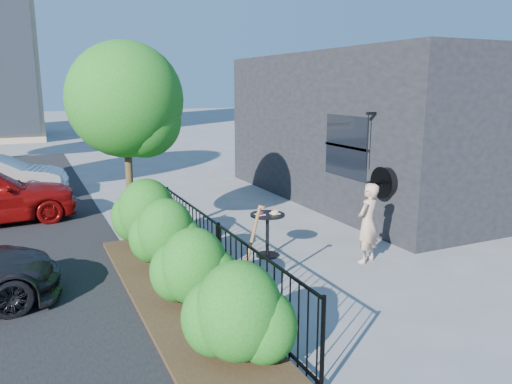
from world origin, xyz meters
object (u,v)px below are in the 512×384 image
cafe_table (267,227)px  woman (368,223)px  shovel (247,259)px  patio_tree (129,107)px

cafe_table → woman: woman is taller
woman → shovel: (-2.65, -0.61, -0.08)m
patio_tree → cafe_table: (2.12, -1.65, -2.20)m
woman → shovel: woman is taller
cafe_table → shovel: 2.01m
woman → shovel: bearing=-11.3°
cafe_table → shovel: shovel is taller
shovel → woman: bearing=13.0°
shovel → patio_tree: bearing=106.5°
patio_tree → woman: (3.63, -2.69, -2.03)m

